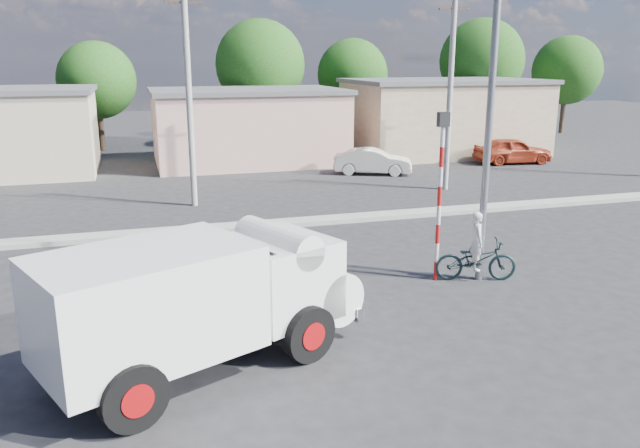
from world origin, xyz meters
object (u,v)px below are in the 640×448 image
object	(u,v)px
traffic_pole	(440,183)
streetlight	(486,87)
car_cream	(373,161)
bicycle	(476,260)
truck	(206,297)
cyclist	(476,252)
car_red	(513,150)

from	to	relation	value
traffic_pole	streetlight	world-z (taller)	streetlight
car_cream	traffic_pole	world-z (taller)	traffic_pole
bicycle	traffic_pole	distance (m)	2.29
truck	streetlight	xyz separation A→B (m)	(7.23, 2.76, 3.58)
bicycle	car_cream	xyz separation A→B (m)	(3.13, 15.27, 0.09)
cyclist	traffic_pole	xyz separation A→B (m)	(-0.97, 0.32, 1.82)
cyclist	car_red	size ratio (longest dim) A/B	0.37
bicycle	cyclist	bearing A→B (deg)	0.00
truck	traffic_pole	world-z (taller)	traffic_pole
cyclist	streetlight	world-z (taller)	streetlight
car_cream	traffic_pole	size ratio (longest dim) A/B	0.89
bicycle	cyclist	xyz separation A→B (m)	(0.00, 0.00, 0.22)
cyclist	car_red	xyz separation A→B (m)	(11.73, 16.13, -0.05)
truck	car_red	world-z (taller)	truck
bicycle	truck	bearing A→B (deg)	127.55
cyclist	streetlight	distance (m)	4.19
cyclist	car_red	bearing A→B (deg)	-19.18
streetlight	car_red	bearing A→B (deg)	53.86
car_cream	bicycle	bearing A→B (deg)	-167.49
cyclist	streetlight	xyz separation A→B (m)	(-0.03, 0.02, 4.19)
truck	bicycle	xyz separation A→B (m)	(7.26, 2.74, -0.83)
truck	car_cream	xyz separation A→B (m)	(10.38, 18.01, -0.74)
truck	cyclist	bearing A→B (deg)	-3.21
truck	car_cream	size ratio (longest dim) A/B	1.64
streetlight	car_cream	bearing A→B (deg)	78.30
car_cream	car_red	size ratio (longest dim) A/B	0.92
truck	car_red	size ratio (longest dim) A/B	1.52
cyclist	streetlight	size ratio (longest dim) A/B	0.17
truck	bicycle	distance (m)	7.80
streetlight	bicycle	bearing A→B (deg)	-34.44
bicycle	streetlight	distance (m)	4.41
truck	car_cream	world-z (taller)	truck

